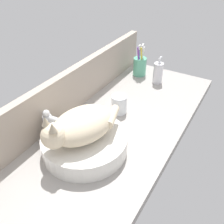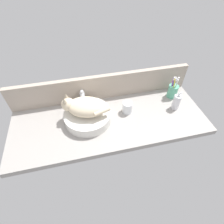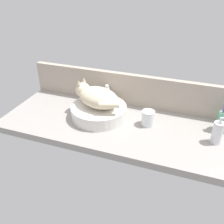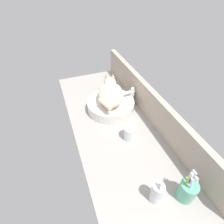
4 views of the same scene
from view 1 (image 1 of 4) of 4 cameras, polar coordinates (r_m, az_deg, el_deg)
The scene contains 8 objects.
ground_plane at distance 107.46cm, azimuth -0.12°, elevation -5.27°, with size 136.51×52.50×4.00cm, color #9E9993.
backsplash_panel at distance 112.41cm, azimuth -10.91°, elevation 3.70°, with size 136.51×3.60×20.23cm, color #AD9E8E.
sink_basin at distance 96.04cm, azimuth -6.25°, elevation -7.08°, with size 32.40×32.40×7.07cm, color silver.
cat at distance 89.40cm, azimuth -7.30°, elevation -3.11°, with size 30.49×23.63×14.00cm.
faucet at distance 101.23cm, azimuth -13.91°, elevation -2.70°, with size 3.67×11.86×13.60cm.
soap_dispenser at distance 141.42cm, azimuth 10.37°, elevation 8.82°, with size 5.25×5.25×14.95cm.
toothbrush_cup at distance 148.76cm, azimuth 6.37°, elevation 10.45°, with size 7.57×7.57×18.69cm.
water_glass at distance 115.43cm, azimuth 1.63°, elevation 1.59°, with size 7.19×7.19×8.64cm.
Camera 1 is at (-69.75, -41.82, 68.24)cm, focal length 40.00 mm.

